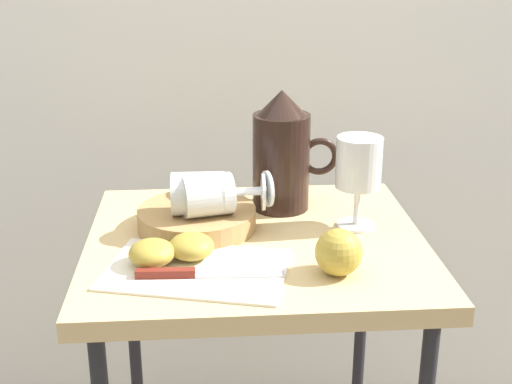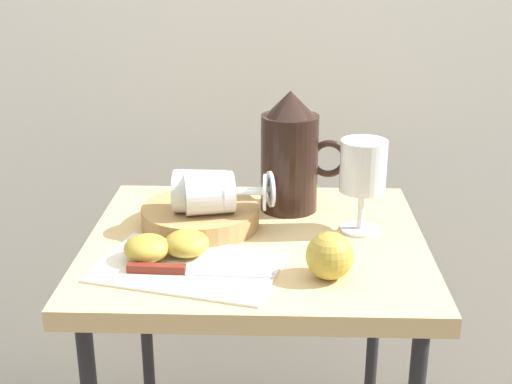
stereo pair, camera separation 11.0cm
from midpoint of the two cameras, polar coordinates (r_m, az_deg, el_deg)
The scene contains 12 objects.
curtain_drape at distance 1.56m, azimuth 2.71°, elevation 13.77°, with size 2.40×0.03×2.04m, color white.
table at distance 1.16m, azimuth 2.73°, elevation -7.33°, with size 0.54×0.49×0.73m.
linen_napkin at distance 1.03m, azimuth -2.45°, elevation -6.18°, with size 0.26×0.17×0.00m, color silver.
basket_tray at distance 1.17m, azimuth -1.90°, elevation -2.04°, with size 0.20×0.20×0.04m, color #AD8451.
pitcher at distance 1.22m, azimuth 5.38°, elevation 2.43°, with size 0.15×0.10×0.21m.
wine_glass_upright at distance 1.14m, azimuth 11.47°, elevation 1.64°, with size 0.08×0.08×0.16m.
wine_glass_tipped_near at distance 1.13m, azimuth -1.54°, elevation -0.00°, with size 0.15×0.07×0.07m.
wine_glass_tipped_far at distance 1.12m, azimuth -0.80°, elevation -0.14°, with size 0.15×0.10×0.07m.
apple_half_left at distance 1.05m, azimuth -5.96°, elevation -4.64°, with size 0.07×0.07×0.04m, color #B29938.
apple_half_right at distance 1.06m, azimuth -2.74°, elevation -4.28°, with size 0.07×0.07×0.04m, color #B29938.
apple_whole at distance 1.00m, azimuth 9.19°, elevation -5.24°, with size 0.07×0.07×0.07m, color #B29938.
knife at distance 1.01m, azimuth -3.24°, elevation -6.46°, with size 0.21×0.02×0.01m.
Camera 2 is at (0.03, -1.03, 1.20)m, focal length 48.98 mm.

